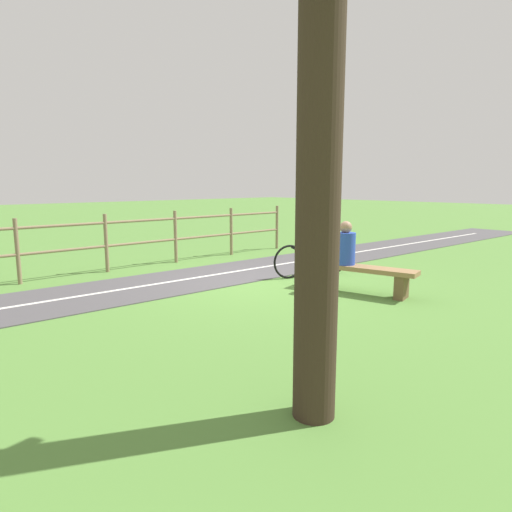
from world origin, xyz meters
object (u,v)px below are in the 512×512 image
(backpack, at_px, (317,263))
(tree_far_right, at_px, (321,170))
(bicycle, at_px, (312,259))
(bench, at_px, (359,274))
(person_seated, at_px, (345,246))

(backpack, xyz_separation_m, tree_far_right, (-3.95, 4.80, 1.82))
(bicycle, distance_m, tree_far_right, 5.95)
(bench, distance_m, tree_far_right, 4.78)
(bicycle, relative_size, backpack, 4.05)
(bicycle, height_order, tree_far_right, tree_far_right)
(bench, height_order, backpack, bench)
(person_seated, relative_size, tree_far_right, 0.18)
(bench, bearing_deg, backpack, -40.95)
(person_seated, xyz_separation_m, bicycle, (1.22, -0.53, -0.45))
(person_seated, height_order, bicycle, person_seated)
(person_seated, height_order, tree_far_right, tree_far_right)
(bicycle, bearing_deg, backpack, -133.22)
(bench, distance_m, bicycle, 1.55)
(tree_far_right, bearing_deg, backpack, -50.57)
(bench, bearing_deg, person_seated, -0.00)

